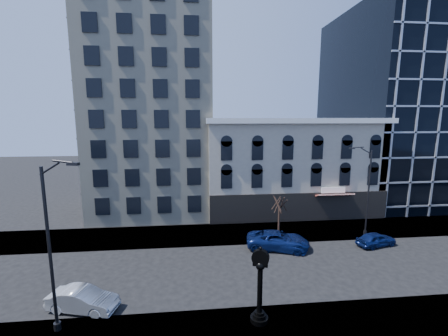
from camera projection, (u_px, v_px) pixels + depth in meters
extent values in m
plane|color=black|center=(205.00, 272.00, 24.59)|extent=(160.00, 160.00, 0.00)
cube|color=gray|center=(202.00, 234.00, 32.42)|extent=(160.00, 6.00, 0.12)
cube|color=beige|center=(152.00, 68.00, 39.45)|extent=(15.00, 15.00, 38.00)
cube|color=#B6AB95|center=(288.00, 167.00, 40.49)|extent=(22.00, 10.00, 12.00)
cube|color=white|center=(304.00, 121.00, 34.35)|extent=(22.60, 0.80, 0.60)
cube|color=black|center=(300.00, 207.00, 36.24)|extent=(22.00, 0.30, 3.60)
cube|color=maroon|center=(335.00, 195.00, 35.83)|extent=(4.50, 1.18, 0.55)
cube|color=black|center=(406.00, 108.00, 46.07)|extent=(20.00, 20.00, 28.00)
cylinder|color=black|center=(259.00, 319.00, 18.49)|extent=(1.11, 1.11, 0.30)
cylinder|color=black|center=(259.00, 315.00, 18.45)|extent=(0.81, 0.81, 0.20)
cylinder|color=black|center=(259.00, 313.00, 18.42)|extent=(0.61, 0.61, 0.16)
cylinder|color=black|center=(260.00, 290.00, 18.17)|extent=(0.32, 0.32, 2.93)
sphere|color=black|center=(260.00, 266.00, 17.90)|extent=(0.57, 0.57, 0.57)
cube|color=black|center=(260.00, 264.00, 17.89)|extent=(0.93, 0.55, 0.25)
cylinder|color=black|center=(260.00, 258.00, 17.82)|extent=(1.09, 0.69, 1.05)
cylinder|color=white|center=(261.00, 259.00, 17.65)|extent=(0.83, 0.35, 0.89)
cylinder|color=white|center=(260.00, 257.00, 17.99)|extent=(0.83, 0.35, 0.89)
sphere|color=black|center=(261.00, 248.00, 17.72)|extent=(0.20, 0.20, 0.20)
cylinder|color=black|center=(50.00, 252.00, 16.96)|extent=(0.18, 0.18, 9.84)
cylinder|color=black|center=(57.00, 326.00, 17.74)|extent=(0.41, 0.41, 0.46)
cube|color=black|center=(78.00, 164.00, 15.82)|extent=(0.67, 0.39, 0.16)
cylinder|color=black|center=(368.00, 193.00, 31.49)|extent=(0.17, 0.17, 9.12)
cylinder|color=black|center=(365.00, 233.00, 32.21)|extent=(0.38, 0.38, 0.42)
cube|color=black|center=(351.00, 148.00, 31.29)|extent=(0.63, 0.44, 0.15)
cylinder|color=#322119|center=(279.00, 220.00, 32.44)|extent=(0.23, 0.23, 3.00)
imported|color=#A5A8AD|center=(83.00, 300.00, 19.63)|extent=(4.83, 2.71, 1.51)
imported|color=#0C194C|center=(278.00, 240.00, 28.96)|extent=(6.45, 3.95, 1.67)
imported|color=#0C194C|center=(282.00, 244.00, 28.48)|extent=(4.91, 3.32, 1.32)
imported|color=#0C194C|center=(376.00, 239.00, 29.56)|extent=(4.29, 2.51, 1.37)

